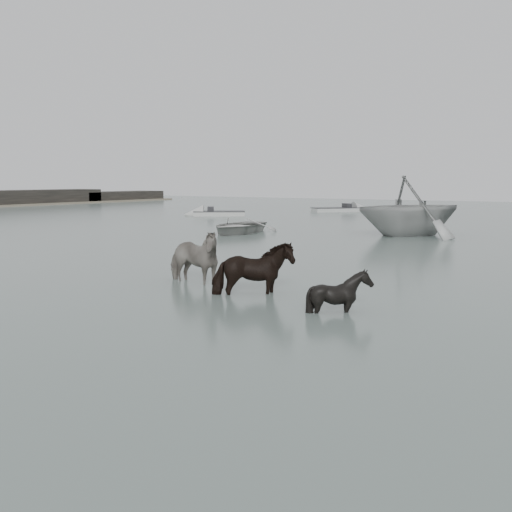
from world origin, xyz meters
name	(u,v)px	position (x,y,z in m)	size (l,w,h in m)	color
ground	(230,294)	(0.00, 0.00, 0.00)	(140.00, 140.00, 0.00)	#506059
pony_pinto	(192,252)	(-1.72, 0.66, 0.89)	(0.96, 2.10, 1.77)	black
pony_dark	(254,262)	(0.61, 0.16, 0.85)	(1.69, 1.45, 1.70)	black
pony_black	(340,282)	(3.15, -0.34, 0.66)	(1.06, 1.19, 1.31)	black
rowboat_lead	(238,224)	(-9.19, 14.07, 0.48)	(3.29, 4.61, 0.96)	#A8A8A4
rowboat_trail	(410,204)	(-0.82, 17.60, 1.61)	(5.28, 6.12, 3.22)	#9FA2A0
skiff_outer	(219,211)	(-18.83, 25.70, 0.38)	(5.69, 1.60, 0.75)	#AEAEA9
skiff_mid	(417,211)	(-5.22, 33.95, 0.38)	(4.60, 1.60, 0.75)	#ABADAB
skiff_far	(339,208)	(-13.15, 36.45, 0.38)	(6.76, 1.60, 0.75)	#B0B2B0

